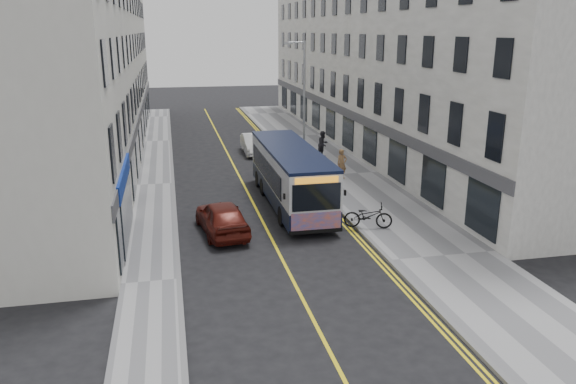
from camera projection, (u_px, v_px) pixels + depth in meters
name	position (u px, v px, depth m)	size (l,w,h in m)	color
ground	(282.00, 259.00, 21.95)	(140.00, 140.00, 0.00)	black
pavement_east	(343.00, 175.00, 34.46)	(4.50, 64.00, 0.12)	#97979A
pavement_west	(155.00, 185.00, 32.20)	(2.00, 64.00, 0.12)	#97979A
kerb_east	(307.00, 177.00, 34.01)	(0.18, 64.00, 0.13)	slate
kerb_west	(173.00, 184.00, 32.40)	(0.18, 64.00, 0.13)	slate
road_centre_line	(242.00, 181.00, 33.22)	(0.12, 64.00, 0.01)	yellow
road_dbl_yellow_inner	(300.00, 178.00, 33.93)	(0.10, 64.00, 0.01)	yellow
road_dbl_yellow_outer	(303.00, 178.00, 33.97)	(0.10, 64.00, 0.01)	yellow
terrace_east	(376.00, 59.00, 42.16)	(6.00, 46.00, 13.00)	white
terrace_west	(91.00, 62.00, 38.06)	(6.00, 46.00, 13.00)	silver
streetlamp	(303.00, 101.00, 34.71)	(1.32, 0.18, 8.00)	#9B9FA4
city_bus	(290.00, 174.00, 28.32)	(2.40, 10.25, 2.98)	black
bicycle	(368.00, 216.00, 24.92)	(0.75, 2.14, 1.13)	black
pedestrian_near	(342.00, 164.00, 33.10)	(0.64, 0.42, 1.77)	olive
pedestrian_far	(323.00, 144.00, 38.76)	(0.88, 0.68, 1.81)	black
car_white	(254.00, 144.00, 40.45)	(1.47, 4.21, 1.39)	white
car_maroon	(222.00, 217.00, 24.53)	(1.76, 4.38, 1.49)	#53140D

